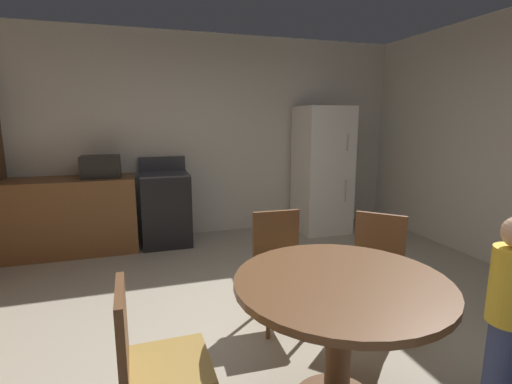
{
  "coord_description": "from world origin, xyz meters",
  "views": [
    {
      "loc": [
        -0.8,
        -2.21,
        1.58
      ],
      "look_at": [
        0.25,
        1.12,
        0.9
      ],
      "focal_mm": 26.39,
      "sensor_mm": 36.0,
      "label": 1
    }
  ],
  "objects": [
    {
      "name": "chair_northeast",
      "position": [
        0.88,
        0.09,
        0.5
      ],
      "size": [
        0.57,
        0.57,
        0.87
      ],
      "rotation": [
        0.0,
        0.0,
        3.91
      ],
      "color": "brown",
      "rests_on": "ground"
    },
    {
      "name": "wall_back",
      "position": [
        0.0,
        2.99,
        1.35
      ],
      "size": [
        6.08,
        0.12,
        2.7
      ],
      "primitive_type": "cube",
      "color": "beige",
      "rests_on": "ground"
    },
    {
      "name": "kitchen_counter",
      "position": [
        -1.79,
        2.59,
        0.45
      ],
      "size": [
        1.9,
        0.6,
        0.9
      ],
      "primitive_type": "cube",
      "color": "brown",
      "rests_on": "ground"
    },
    {
      "name": "oven_range",
      "position": [
        -0.5,
        2.6,
        0.47
      ],
      "size": [
        0.6,
        0.6,
        1.1
      ],
      "color": "black",
      "rests_on": "ground"
    },
    {
      "name": "chair_west",
      "position": [
        -0.79,
        -0.61,
        0.5
      ],
      "size": [
        0.41,
        0.41,
        0.87
      ],
      "rotation": [
        0.0,
        0.0,
        6.3
      ],
      "color": "brown",
      "rests_on": "ground"
    },
    {
      "name": "microwave",
      "position": [
        -1.22,
        2.59,
        1.03
      ],
      "size": [
        0.44,
        0.32,
        0.26
      ],
      "primitive_type": "cube",
      "color": "black",
      "rests_on": "kitchen_counter"
    },
    {
      "name": "ground_plane",
      "position": [
        0.0,
        0.0,
        0.0
      ],
      "size": [
        14.0,
        14.0,
        0.0
      ],
      "primitive_type": "plane",
      "color": "#A89E89"
    },
    {
      "name": "refrigerator",
      "position": [
        1.68,
        2.54,
        0.88
      ],
      "size": [
        0.68,
        0.68,
        1.76
      ],
      "color": "white",
      "rests_on": "ground"
    },
    {
      "name": "chair_north",
      "position": [
        0.22,
        0.38,
        0.5
      ],
      "size": [
        0.42,
        0.42,
        0.87
      ],
      "rotation": [
        0.0,
        0.0,
        4.67
      ],
      "color": "brown",
      "rests_on": "ground"
    },
    {
      "name": "person_child",
      "position": [
        1.06,
        -0.84,
        0.58
      ],
      "size": [
        0.27,
        0.27,
        1.09
      ],
      "rotation": [
        0.0,
        0.0,
        9.15
      ],
      "color": "#3D4C84",
      "rests_on": "ground"
    },
    {
      "name": "dining_table",
      "position": [
        0.18,
        -0.59,
        0.6
      ],
      "size": [
        1.13,
        1.13,
        0.76
      ],
      "color": "brown",
      "rests_on": "ground"
    }
  ]
}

